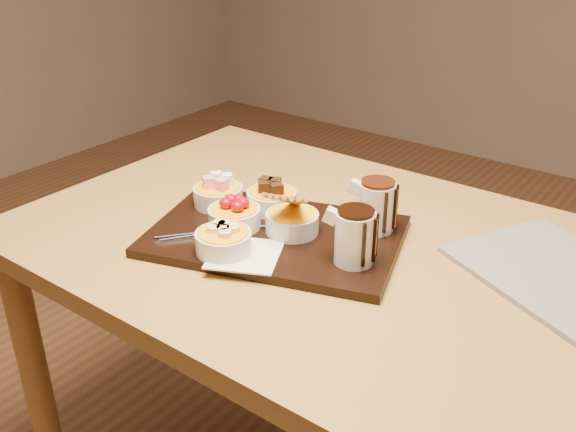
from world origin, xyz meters
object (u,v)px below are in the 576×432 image
Objects in this scene: serving_board at (275,236)px; bowl_strawberries at (234,218)px; dining_table at (327,285)px; newspaper at (557,274)px; pitcher_dark_chocolate at (355,238)px; pitcher_milk_chocolate at (376,207)px.

bowl_strawberries is at bearing -176.42° from serving_board.
newspaper is at bearing 18.72° from dining_table.
pitcher_dark_chocolate reaches higher than newspaper.
bowl_strawberries is (-0.16, -0.09, 0.14)m from dining_table.
serving_board is 0.20m from pitcher_milk_chocolate.
serving_board is at bearing 21.47° from bowl_strawberries.
bowl_strawberries is at bearing 167.35° from pitcher_dark_chocolate.
serving_board is 0.50m from newspaper.
serving_board is 4.60× the size of bowl_strawberries.
pitcher_dark_chocolate is (0.09, -0.06, 0.16)m from dining_table.
pitcher_dark_chocolate is 0.35m from newspaper.
pitcher_dark_chocolate is (0.18, -0.01, 0.06)m from serving_board.
bowl_strawberries is 0.31× the size of newspaper.
newspaper is (0.32, 0.07, -0.06)m from pitcher_milk_chocolate.
dining_table is 0.15m from serving_board.
newspaper is (0.54, 0.22, -0.03)m from bowl_strawberries.
pitcher_milk_chocolate is at bearing 44.74° from dining_table.
pitcher_dark_chocolate reaches higher than serving_board.
dining_table is 12.00× the size of bowl_strawberries.
bowl_strawberries is at bearing -150.89° from dining_table.
bowl_strawberries is 0.25m from pitcher_dark_chocolate.
pitcher_milk_chocolate is (0.15, 0.12, 0.06)m from serving_board.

